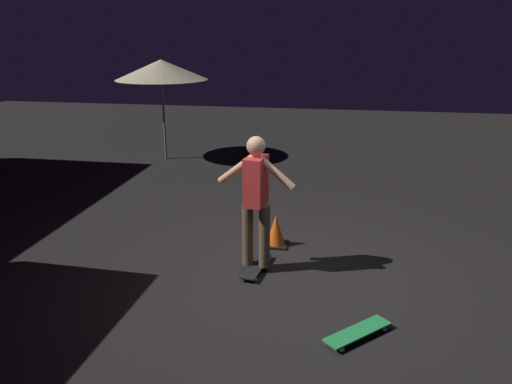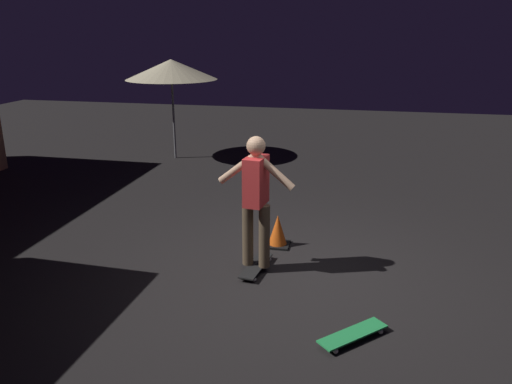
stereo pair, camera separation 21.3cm
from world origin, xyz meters
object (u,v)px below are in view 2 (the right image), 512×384
object	(u,v)px
skateboard_spare	(353,334)
traffic_cone	(278,232)
patio_umbrella	(171,69)
skater	(256,193)
skateboard_ridden	(256,266)

from	to	relation	value
skateboard_spare	traffic_cone	world-z (taller)	traffic_cone
patio_umbrella	traffic_cone	world-z (taller)	patio_umbrella
patio_umbrella	skater	bearing A→B (deg)	-149.79
patio_umbrella	skateboard_ridden	xyz separation A→B (m)	(-5.39, -3.14, -2.02)
skater	patio_umbrella	bearing A→B (deg)	30.21
patio_umbrella	traffic_cone	size ratio (longest dim) A/B	5.00
skater	traffic_cone	xyz separation A→B (m)	(0.82, -0.14, -0.83)
skater	traffic_cone	world-z (taller)	skater
patio_umbrella	skateboard_ridden	bearing A→B (deg)	-149.79
patio_umbrella	skateboard_spare	size ratio (longest dim) A/B	3.32
traffic_cone	patio_umbrella	bearing A→B (deg)	35.62
skateboard_spare	skater	bearing A→B (deg)	44.58
skateboard_spare	traffic_cone	distance (m)	2.38
patio_umbrella	skater	size ratio (longest dim) A/B	1.38
traffic_cone	skateboard_spare	bearing A→B (deg)	-151.83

